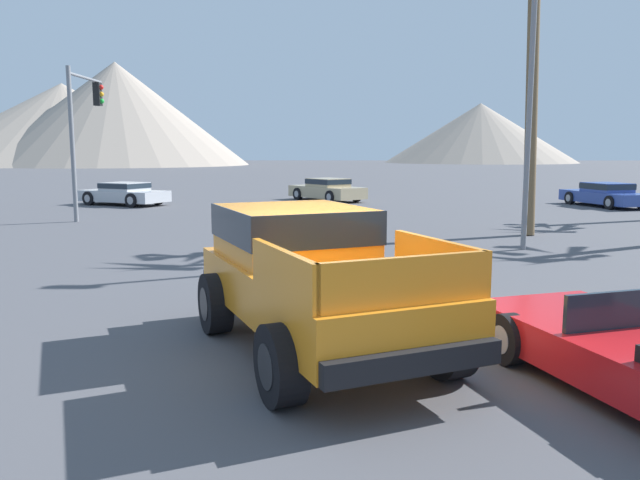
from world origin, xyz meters
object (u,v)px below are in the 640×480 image
street_lamp_post (532,52)px  palm_tree_tall (538,10)px  parked_car_silver (124,193)px  parked_car_blue (605,194)px  orange_pickup_truck (310,270)px  parked_car_tan (327,189)px  traffic_light_main (84,116)px

street_lamp_post → palm_tree_tall: palm_tree_tall is taller
street_lamp_post → palm_tree_tall: 3.50m
parked_car_silver → parked_car_blue: bearing=-65.0°
orange_pickup_truck → parked_car_blue: orange_pickup_truck is taller
parked_car_blue → street_lamp_post: bearing=-135.9°
orange_pickup_truck → parked_car_tan: orange_pickup_truck is taller
orange_pickup_truck → parked_car_blue: bearing=34.4°
parked_car_blue → parked_car_silver: parked_car_blue is taller
parked_car_silver → palm_tree_tall: bearing=-97.1°
parked_car_blue → palm_tree_tall: 13.47m
palm_tree_tall → street_lamp_post: bearing=-109.1°
parked_car_silver → traffic_light_main: size_ratio=0.85×
traffic_light_main → street_lamp_post: street_lamp_post is taller
parked_car_tan → parked_car_silver: bearing=156.7°
parked_car_blue → traffic_light_main: 22.94m
traffic_light_main → parked_car_silver: bearing=5.9°
parked_car_tan → parked_car_blue: size_ratio=0.94×
parked_car_silver → parked_car_tan: bearing=-48.7°
parked_car_tan → palm_tree_tall: bearing=-102.9°
parked_car_silver → street_lamp_post: 20.49m
palm_tree_tall → traffic_light_main: bearing=163.7°
orange_pickup_truck → traffic_light_main: bearing=95.9°
traffic_light_main → palm_tree_tall: palm_tree_tall is taller
parked_car_tan → parked_car_silver: parked_car_tan is taller
palm_tree_tall → parked_car_blue: bearing=56.2°
traffic_light_main → parked_car_tan: bearing=-46.7°
street_lamp_post → palm_tree_tall: size_ratio=0.94×
traffic_light_main → orange_pickup_truck: bearing=-150.1°
orange_pickup_truck → street_lamp_post: size_ratio=0.60×
orange_pickup_truck → parked_car_tan: 24.20m
parked_car_tan → traffic_light_main: (-9.08, -8.55, 3.25)m
parked_car_blue → palm_tree_tall: palm_tree_tall is taller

